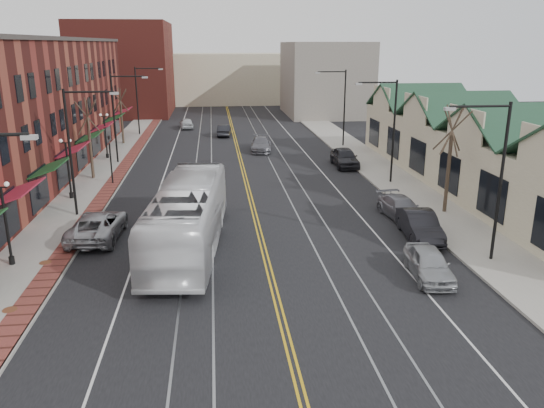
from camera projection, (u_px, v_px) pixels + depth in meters
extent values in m
plane|color=black|center=(286.00, 335.00, 20.43)|extent=(160.00, 160.00, 0.00)
cube|color=gray|center=(83.00, 199.00, 38.15)|extent=(4.00, 120.00, 0.15)
cube|color=gray|center=(405.00, 189.00, 40.70)|extent=(4.00, 120.00, 0.15)
cube|color=maroon|center=(6.00, 112.00, 42.49)|extent=(10.00, 50.00, 11.00)
cube|color=#C1B495|center=(483.00, 159.00, 40.69)|extent=(8.00, 36.00, 4.60)
cube|color=maroon|center=(125.00, 69.00, 83.27)|extent=(14.00, 18.00, 14.00)
cube|color=#C1B495|center=(225.00, 78.00, 99.96)|extent=(22.00, 14.00, 9.00)
cube|color=slate|center=(325.00, 79.00, 82.24)|extent=(12.00, 16.00, 11.00)
cube|color=#999999|center=(29.00, 137.00, 17.25)|extent=(0.50, 0.25, 0.15)
cylinder|color=black|center=(70.00, 154.00, 33.22)|extent=(0.16, 0.16, 8.00)
cylinder|color=black|center=(89.00, 92.00, 32.27)|extent=(3.00, 0.12, 0.12)
cube|color=#999999|center=(114.00, 93.00, 32.46)|extent=(0.50, 0.25, 0.15)
cylinder|color=black|center=(114.00, 119.00, 48.43)|extent=(0.16, 0.16, 8.00)
cylinder|color=black|center=(128.00, 76.00, 47.49)|extent=(3.00, 0.12, 0.12)
cube|color=#999999|center=(145.00, 77.00, 47.68)|extent=(0.50, 0.25, 0.15)
cylinder|color=black|center=(137.00, 101.00, 63.65)|extent=(0.16, 0.16, 8.00)
cylinder|color=black|center=(148.00, 68.00, 62.71)|extent=(3.00, 0.12, 0.12)
cube|color=#999999|center=(161.00, 69.00, 62.89)|extent=(0.50, 0.25, 0.15)
cylinder|color=black|center=(500.00, 184.00, 26.15)|extent=(0.16, 0.16, 8.00)
cylinder|color=black|center=(480.00, 106.00, 24.89)|extent=(3.00, 0.12, 0.12)
cube|color=#999999|center=(450.00, 109.00, 24.76)|extent=(0.50, 0.25, 0.15)
cylinder|color=black|center=(394.00, 132.00, 41.37)|extent=(0.16, 0.16, 8.00)
cylinder|color=black|center=(378.00, 82.00, 40.10)|extent=(3.00, 0.12, 0.12)
cube|color=#999999|center=(359.00, 84.00, 39.97)|extent=(0.50, 0.25, 0.15)
cylinder|color=black|center=(344.00, 108.00, 56.58)|extent=(0.16, 0.16, 8.00)
cylinder|color=black|center=(332.00, 72.00, 55.32)|extent=(3.00, 0.12, 0.12)
cube|color=#999999|center=(318.00, 73.00, 55.19)|extent=(0.50, 0.25, 0.15)
cylinder|color=black|center=(12.00, 260.00, 26.58)|extent=(0.28, 0.28, 0.40)
cylinder|color=black|center=(7.00, 226.00, 26.05)|extent=(0.14, 0.14, 4.00)
cube|color=black|center=(1.00, 187.00, 25.47)|extent=(0.60, 0.06, 0.06)
sphere|color=white|center=(7.00, 184.00, 25.46)|extent=(0.24, 0.24, 0.24)
cylinder|color=black|center=(71.00, 195.00, 37.99)|extent=(0.28, 0.28, 0.40)
cylinder|color=black|center=(69.00, 171.00, 37.47)|extent=(0.14, 0.14, 4.00)
cube|color=black|center=(65.00, 143.00, 36.88)|extent=(0.60, 0.06, 0.06)
sphere|color=white|center=(61.00, 141.00, 36.81)|extent=(0.24, 0.24, 0.24)
sphere|color=white|center=(70.00, 141.00, 36.87)|extent=(0.24, 0.24, 0.24)
cylinder|color=black|center=(107.00, 156.00, 51.30)|extent=(0.28, 0.28, 0.40)
cylinder|color=black|center=(106.00, 137.00, 50.78)|extent=(0.14, 0.14, 4.00)
cube|color=black|center=(104.00, 116.00, 50.20)|extent=(0.60, 0.06, 0.06)
sphere|color=white|center=(100.00, 115.00, 50.12)|extent=(0.24, 0.24, 0.24)
sphere|color=white|center=(107.00, 115.00, 50.19)|extent=(0.24, 0.24, 0.24)
cylinder|color=#382B21|center=(91.00, 148.00, 43.07)|extent=(0.24, 0.24, 4.90)
cylinder|color=#382B21|center=(87.00, 117.00, 42.33)|extent=(0.58, 1.37, 2.90)
cylinder|color=#382B21|center=(87.00, 117.00, 42.33)|extent=(1.60, 0.66, 2.78)
cylinder|color=#382B21|center=(87.00, 117.00, 42.33)|extent=(0.53, 1.23, 2.96)
cylinder|color=#382B21|center=(87.00, 117.00, 42.33)|extent=(1.69, 1.03, 2.64)
cylinder|color=#382B21|center=(87.00, 117.00, 42.33)|extent=(1.78, 1.29, 2.48)
cylinder|color=#382B21|center=(122.00, 123.00, 58.34)|extent=(0.24, 0.24, 4.55)
cylinder|color=#382B21|center=(120.00, 101.00, 57.65)|extent=(0.55, 1.28, 2.69)
cylinder|color=#382B21|center=(120.00, 101.00, 57.65)|extent=(1.49, 0.62, 2.58)
cylinder|color=#382B21|center=(120.00, 101.00, 57.65)|extent=(0.50, 1.15, 2.75)
cylinder|color=#382B21|center=(120.00, 101.00, 57.65)|extent=(1.57, 0.97, 2.45)
cylinder|color=#382B21|center=(120.00, 101.00, 57.65)|extent=(1.66, 1.20, 2.30)
cylinder|color=#382B21|center=(448.00, 173.00, 34.26)|extent=(0.24, 0.24, 5.25)
cylinder|color=#382B21|center=(452.00, 131.00, 33.47)|extent=(0.61, 1.46, 3.10)
cylinder|color=#382B21|center=(452.00, 131.00, 33.47)|extent=(1.70, 0.70, 2.97)
cylinder|color=#382B21|center=(452.00, 131.00, 33.47)|extent=(0.56, 1.31, 3.17)
cylinder|color=#382B21|center=(452.00, 131.00, 33.47)|extent=(1.80, 1.10, 2.82)
cylinder|color=#382B21|center=(452.00, 131.00, 33.47)|extent=(1.90, 1.37, 2.65)
cylinder|color=#592D19|center=(10.00, 310.00, 22.05)|extent=(0.60, 0.60, 0.02)
cylinder|color=#592D19|center=(45.00, 262.00, 26.80)|extent=(0.60, 0.60, 0.02)
cylinder|color=black|center=(111.00, 163.00, 41.62)|extent=(0.12, 0.12, 3.20)
imported|color=black|center=(109.00, 141.00, 41.11)|extent=(0.18, 0.15, 0.90)
imported|color=white|center=(188.00, 216.00, 28.53)|extent=(4.39, 13.51, 3.70)
imported|color=#A1A3A8|center=(98.00, 225.00, 30.36)|extent=(2.87, 5.79, 1.58)
imported|color=#9DA0A4|center=(429.00, 264.00, 25.26)|extent=(2.10, 4.36, 1.44)
imported|color=black|center=(420.00, 225.00, 30.33)|extent=(2.12, 4.94, 1.58)
imported|color=slate|center=(401.00, 208.00, 33.93)|extent=(2.39, 4.84, 1.35)
imported|color=#222228|center=(345.00, 157.00, 48.18)|extent=(2.09, 5.02, 1.70)
imported|color=black|center=(224.00, 130.00, 64.16)|extent=(1.85, 4.32, 1.39)
imported|color=slate|center=(261.00, 144.00, 55.15)|extent=(2.54, 5.18, 1.45)
imported|color=silver|center=(186.00, 123.00, 69.85)|extent=(2.16, 4.33, 1.42)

